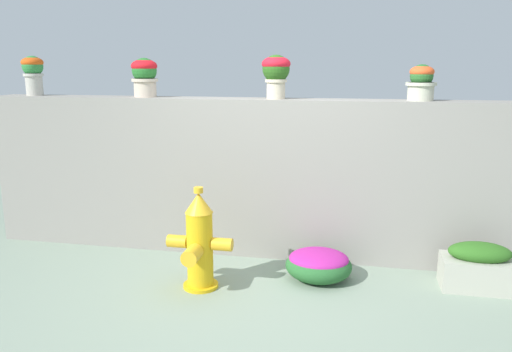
{
  "coord_description": "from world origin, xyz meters",
  "views": [
    {
      "loc": [
        0.81,
        -3.81,
        1.97
      ],
      "look_at": [
        -0.15,
        1.02,
        0.88
      ],
      "focal_mm": 35.22,
      "sensor_mm": 36.0,
      "label": 1
    }
  ],
  "objects_px": {
    "potted_plant_3": "(421,81)",
    "fire_hydrant": "(199,243)",
    "potted_plant_0": "(33,71)",
    "potted_plant_2": "(276,71)",
    "flower_bush_left": "(319,264)",
    "potted_plant_1": "(145,74)",
    "planter_box": "(478,267)"
  },
  "relations": [
    {
      "from": "potted_plant_1",
      "to": "potted_plant_0",
      "type": "bearing_deg",
      "value": 179.45
    },
    {
      "from": "potted_plant_3",
      "to": "potted_plant_1",
      "type": "bearing_deg",
      "value": -179.97
    },
    {
      "from": "potted_plant_3",
      "to": "planter_box",
      "type": "height_order",
      "value": "potted_plant_3"
    },
    {
      "from": "potted_plant_0",
      "to": "flower_bush_left",
      "type": "xyz_separation_m",
      "value": [
        3.22,
        -0.61,
        -1.75
      ]
    },
    {
      "from": "potted_plant_0",
      "to": "fire_hydrant",
      "type": "bearing_deg",
      "value": -24.64
    },
    {
      "from": "potted_plant_1",
      "to": "potted_plant_3",
      "type": "xyz_separation_m",
      "value": [
        2.78,
        0.0,
        -0.05
      ]
    },
    {
      "from": "potted_plant_2",
      "to": "flower_bush_left",
      "type": "relative_size",
      "value": 0.7
    },
    {
      "from": "fire_hydrant",
      "to": "flower_bush_left",
      "type": "relative_size",
      "value": 1.5
    },
    {
      "from": "potted_plant_0",
      "to": "potted_plant_2",
      "type": "relative_size",
      "value": 1.0
    },
    {
      "from": "potted_plant_2",
      "to": "planter_box",
      "type": "height_order",
      "value": "potted_plant_2"
    },
    {
      "from": "potted_plant_3",
      "to": "fire_hydrant",
      "type": "height_order",
      "value": "potted_plant_3"
    },
    {
      "from": "potted_plant_2",
      "to": "flower_bush_left",
      "type": "xyz_separation_m",
      "value": [
        0.51,
        -0.59,
        -1.75
      ]
    },
    {
      "from": "potted_plant_0",
      "to": "potted_plant_2",
      "type": "bearing_deg",
      "value": -0.52
    },
    {
      "from": "potted_plant_2",
      "to": "flower_bush_left",
      "type": "height_order",
      "value": "potted_plant_2"
    },
    {
      "from": "flower_bush_left",
      "to": "planter_box",
      "type": "xyz_separation_m",
      "value": [
        1.41,
        0.08,
        0.05
      ]
    },
    {
      "from": "planter_box",
      "to": "potted_plant_2",
      "type": "bearing_deg",
      "value": 165.08
    },
    {
      "from": "flower_bush_left",
      "to": "potted_plant_3",
      "type": "bearing_deg",
      "value": 34.52
    },
    {
      "from": "potted_plant_2",
      "to": "potted_plant_3",
      "type": "height_order",
      "value": "potted_plant_2"
    },
    {
      "from": "potted_plant_1",
      "to": "flower_bush_left",
      "type": "distance_m",
      "value": 2.64
    },
    {
      "from": "flower_bush_left",
      "to": "planter_box",
      "type": "relative_size",
      "value": 0.98
    },
    {
      "from": "potted_plant_2",
      "to": "fire_hydrant",
      "type": "xyz_separation_m",
      "value": [
        -0.52,
        -0.98,
        -1.48
      ]
    },
    {
      "from": "potted_plant_0",
      "to": "potted_plant_3",
      "type": "relative_size",
      "value": 1.27
    },
    {
      "from": "potted_plant_1",
      "to": "planter_box",
      "type": "distance_m",
      "value": 3.75
    },
    {
      "from": "fire_hydrant",
      "to": "planter_box",
      "type": "xyz_separation_m",
      "value": [
        2.45,
        0.47,
        -0.22
      ]
    },
    {
      "from": "potted_plant_2",
      "to": "potted_plant_1",
      "type": "bearing_deg",
      "value": 179.5
    },
    {
      "from": "potted_plant_0",
      "to": "potted_plant_3",
      "type": "distance_m",
      "value": 4.09
    },
    {
      "from": "potted_plant_3",
      "to": "potted_plant_2",
      "type": "bearing_deg",
      "value": -179.44
    },
    {
      "from": "potted_plant_3",
      "to": "fire_hydrant",
      "type": "xyz_separation_m",
      "value": [
        -1.91,
        -0.99,
        -1.39
      ]
    },
    {
      "from": "flower_bush_left",
      "to": "planter_box",
      "type": "distance_m",
      "value": 1.42
    },
    {
      "from": "potted_plant_0",
      "to": "flower_bush_left",
      "type": "relative_size",
      "value": 0.69
    },
    {
      "from": "potted_plant_0",
      "to": "potted_plant_1",
      "type": "distance_m",
      "value": 1.31
    },
    {
      "from": "potted_plant_3",
      "to": "planter_box",
      "type": "bearing_deg",
      "value": -44.34
    }
  ]
}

